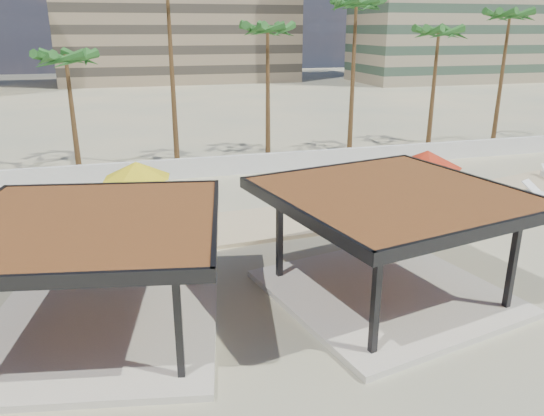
% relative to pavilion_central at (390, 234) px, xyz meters
% --- Properties ---
extents(ground, '(200.00, 200.00, 0.00)m').
position_rel_pavilion_central_xyz_m(ground, '(-1.90, 0.74, -2.23)').
color(ground, '#CEBA88').
rests_on(ground, ground).
extents(promenade, '(44.45, 7.97, 0.24)m').
position_rel_pavilion_central_xyz_m(promenade, '(0.10, 8.40, -2.17)').
color(promenade, '#C6B284').
rests_on(promenade, ground).
extents(boundary_wall, '(56.00, 0.30, 1.20)m').
position_rel_pavilion_central_xyz_m(boundary_wall, '(-1.90, 16.74, -1.63)').
color(boundary_wall, silver).
rests_on(boundary_wall, ground).
extents(pavilion_central, '(8.75, 8.75, 3.74)m').
position_rel_pavilion_central_xyz_m(pavilion_central, '(0.00, 0.00, 0.00)').
color(pavilion_central, beige).
rests_on(pavilion_central, ground).
extents(pavilion_west, '(8.37, 8.37, 3.63)m').
position_rel_pavilion_central_xyz_m(pavilion_west, '(-9.26, 0.21, -0.06)').
color(pavilion_west, beige).
rests_on(pavilion_west, ground).
extents(umbrella_b, '(3.76, 3.76, 2.75)m').
position_rel_pavilion_central_xyz_m(umbrella_b, '(-7.68, 9.49, 0.31)').
color(umbrella_b, beige).
rests_on(umbrella_b, promenade).
extents(umbrella_c, '(4.36, 4.36, 2.96)m').
position_rel_pavilion_central_xyz_m(umbrella_c, '(5.64, 7.14, 0.49)').
color(umbrella_c, beige).
rests_on(umbrella_c, promenade).
extents(umbrella_d, '(3.20, 3.20, 2.25)m').
position_rel_pavilion_central_xyz_m(umbrella_d, '(4.87, 6.54, -0.12)').
color(umbrella_d, beige).
rests_on(umbrella_d, promenade).
extents(lounger_a, '(1.52, 2.56, 0.92)m').
position_rel_pavilion_central_xyz_m(lounger_a, '(-9.12, 6.59, -1.83)').
color(lounger_a, white).
rests_on(lounger_a, promenade).
extents(lounger_b, '(1.28, 2.47, 0.89)m').
position_rel_pavilion_central_xyz_m(lounger_b, '(3.41, 6.59, -1.84)').
color(lounger_b, white).
rests_on(lounger_b, promenade).
extents(palm_c, '(3.00, 3.00, 7.82)m').
position_rel_pavilion_central_xyz_m(palm_c, '(-10.90, 18.84, 4.51)').
color(palm_c, brown).
rests_on(palm_c, ground).
extents(palm_e, '(3.00, 3.00, 9.36)m').
position_rel_pavilion_central_xyz_m(palm_e, '(1.10, 19.14, 5.96)').
color(palm_e, brown).
rests_on(palm_e, ground).
extents(palm_f, '(3.00, 3.00, 10.92)m').
position_rel_pavilion_central_xyz_m(palm_f, '(7.10, 19.34, 7.42)').
color(palm_f, brown).
rests_on(palm_f, ground).
extents(palm_g, '(3.00, 3.00, 9.18)m').
position_rel_pavilion_central_xyz_m(palm_g, '(13.10, 18.94, 5.79)').
color(palm_g, brown).
rests_on(palm_g, ground).
extents(palm_h, '(3.00, 3.00, 10.31)m').
position_rel_pavilion_central_xyz_m(palm_h, '(19.10, 19.54, 6.85)').
color(palm_h, brown).
rests_on(palm_h, ground).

